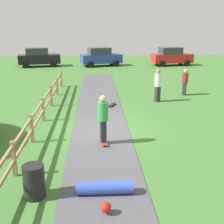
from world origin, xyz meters
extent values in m
plane|color=#427533|center=(0.00, 0.00, 0.00)|extent=(60.00, 60.00, 0.00)
cube|color=#515156|center=(0.00, 0.00, 0.01)|extent=(2.40, 28.00, 0.02)
cube|color=#997A51|center=(-2.60, -3.86, 0.55)|extent=(0.12, 0.12, 1.10)
cube|color=#997A51|center=(-2.60, -1.29, 0.55)|extent=(0.12, 0.12, 1.10)
cube|color=#997A51|center=(-2.60, 1.29, 0.55)|extent=(0.12, 0.12, 1.10)
cube|color=#997A51|center=(-2.60, 3.86, 0.55)|extent=(0.12, 0.12, 1.10)
cube|color=#997A51|center=(-2.60, 6.43, 0.55)|extent=(0.12, 0.12, 1.10)
cube|color=#997A51|center=(-2.60, 9.00, 0.55)|extent=(0.12, 0.12, 1.10)
cube|color=#997A51|center=(-2.60, 0.00, 0.50)|extent=(0.08, 18.00, 0.09)
cube|color=#997A51|center=(-2.60, 0.00, 0.95)|extent=(0.08, 18.00, 0.09)
cylinder|color=black|center=(-1.80, -5.01, 0.45)|extent=(0.56, 0.56, 0.90)
cube|color=#B23326|center=(0.08, -1.59, 0.09)|extent=(0.33, 0.82, 0.02)
cylinder|color=silver|center=(-0.04, -1.33, 0.05)|extent=(0.04, 0.06, 0.06)
cylinder|color=silver|center=(0.10, -1.30, 0.05)|extent=(0.04, 0.06, 0.06)
cylinder|color=silver|center=(0.05, -1.88, 0.05)|extent=(0.04, 0.06, 0.06)
cylinder|color=silver|center=(0.20, -1.86, 0.05)|extent=(0.04, 0.06, 0.06)
cube|color=#2D2D33|center=(0.08, -1.59, 0.52)|extent=(0.25, 0.35, 0.83)
cylinder|color=green|center=(0.08, -1.59, 1.28)|extent=(0.44, 0.44, 0.69)
sphere|color=beige|center=(0.08, -1.59, 1.75)|extent=(0.25, 0.25, 0.25)
cylinder|color=blue|center=(0.02, -4.99, 0.20)|extent=(1.50, 0.37, 0.36)
sphere|color=red|center=(0.02, -5.86, 0.20)|extent=(0.26, 0.26, 0.26)
cube|color=black|center=(0.69, 3.61, 0.09)|extent=(0.54, 0.80, 0.02)
cylinder|color=silver|center=(0.63, 3.33, 0.05)|extent=(0.05, 0.07, 0.06)
cylinder|color=silver|center=(0.50, 3.40, 0.05)|extent=(0.05, 0.07, 0.06)
cylinder|color=silver|center=(0.88, 3.83, 0.05)|extent=(0.05, 0.07, 0.06)
cylinder|color=silver|center=(0.75, 3.90, 0.05)|extent=(0.05, 0.07, 0.06)
cube|color=#2D2D33|center=(5.38, 5.94, 0.38)|extent=(0.32, 0.37, 0.76)
cylinder|color=maroon|center=(5.38, 5.94, 1.08)|extent=(0.51, 0.51, 0.63)
sphere|color=tan|center=(5.38, 5.94, 1.51)|extent=(0.23, 0.23, 0.23)
cube|color=#2D2D33|center=(3.37, 4.46, 0.44)|extent=(0.37, 0.36, 0.89)
cylinder|color=white|center=(3.37, 4.46, 1.26)|extent=(0.53, 0.53, 0.74)
sphere|color=#9E704C|center=(3.37, 4.46, 1.76)|extent=(0.27, 0.27, 0.27)
cube|color=#283D99|center=(0.45, 19.27, 0.77)|extent=(4.49, 2.69, 0.90)
cube|color=#2D333D|center=(0.26, 19.22, 1.57)|extent=(2.52, 2.06, 0.70)
cylinder|color=black|center=(1.54, 20.45, 0.32)|extent=(0.68, 0.39, 0.64)
cylinder|color=black|center=(1.98, 18.75, 0.32)|extent=(0.68, 0.39, 0.64)
cylinder|color=black|center=(-1.07, 19.78, 0.32)|extent=(0.68, 0.39, 0.64)
cylinder|color=black|center=(-0.64, 18.08, 0.32)|extent=(0.68, 0.39, 0.64)
cube|color=black|center=(-5.96, 19.27, 0.77)|extent=(4.45, 2.50, 0.90)
cube|color=#2D333D|center=(-6.16, 19.23, 1.57)|extent=(2.47, 1.97, 0.70)
cylinder|color=black|center=(-4.81, 20.40, 0.32)|extent=(0.67, 0.36, 0.64)
cylinder|color=black|center=(-4.46, 18.67, 0.32)|extent=(0.67, 0.36, 0.64)
cylinder|color=black|center=(-7.46, 19.86, 0.32)|extent=(0.67, 0.36, 0.64)
cylinder|color=black|center=(-7.11, 18.14, 0.32)|extent=(0.67, 0.36, 0.64)
cube|color=red|center=(7.95, 19.27, 0.77)|extent=(4.39, 2.25, 0.90)
cube|color=#2D333D|center=(7.75, 19.24, 1.57)|extent=(2.39, 1.84, 0.70)
cylinder|color=black|center=(9.17, 20.32, 0.32)|extent=(0.67, 0.32, 0.64)
cylinder|color=black|center=(9.41, 18.58, 0.32)|extent=(0.67, 0.32, 0.64)
cylinder|color=black|center=(6.50, 19.95, 0.32)|extent=(0.67, 0.32, 0.64)
cylinder|color=black|center=(6.73, 18.21, 0.32)|extent=(0.67, 0.32, 0.64)
camera|label=1|loc=(-0.17, -11.84, 4.36)|focal=47.22mm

